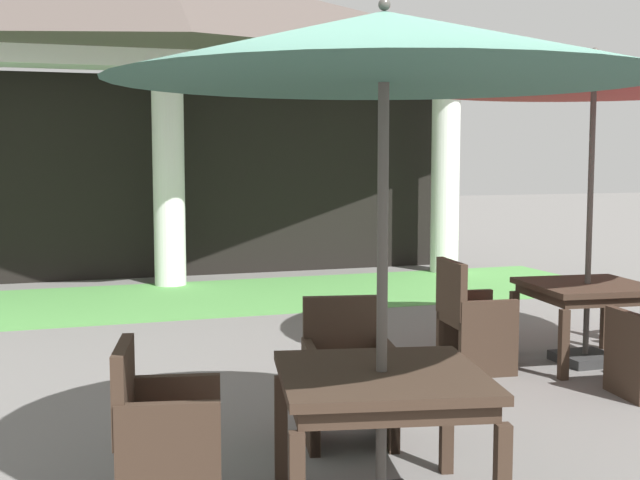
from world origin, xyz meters
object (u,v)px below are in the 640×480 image
(patio_table_near_foreground, at_px, (381,390))
(patio_table_mid_left, at_px, (587,294))
(patio_chair_near_foreground_west, at_px, (164,440))
(patio_chair_mid_left_west, at_px, (472,320))
(patio_umbrella_mid_left, at_px, (594,75))
(patio_umbrella_near_foreground, at_px, (384,50))
(patio_chair_near_foreground_north, at_px, (348,379))

(patio_table_near_foreground, xyz_separation_m, patio_table_mid_left, (2.89, 2.29, -0.02))
(patio_chair_near_foreground_west, xyz_separation_m, patio_table_mid_left, (3.96, 2.07, 0.19))
(patio_table_near_foreground, xyz_separation_m, patio_chair_mid_left_west, (1.83, 2.41, -0.21))
(patio_umbrella_mid_left, bearing_deg, patio_table_near_foreground, -141.60)
(patio_chair_near_foreground_west, height_order, patio_chair_mid_left_west, patio_chair_mid_left_west)
(patio_umbrella_near_foreground, distance_m, patio_chair_near_foreground_west, 2.19)
(patio_umbrella_mid_left, bearing_deg, patio_table_mid_left, 90.00)
(patio_chair_near_foreground_west, xyz_separation_m, patio_chair_mid_left_west, (2.90, 2.19, 0.00))
(patio_table_mid_left, distance_m, patio_umbrella_mid_left, 1.87)
(patio_chair_near_foreground_west, bearing_deg, patio_table_mid_left, 129.21)
(patio_umbrella_near_foreground, distance_m, patio_umbrella_mid_left, 3.69)
(patio_umbrella_near_foreground, height_order, patio_chair_near_foreground_west, patio_umbrella_near_foreground)
(patio_chair_near_foreground_west, bearing_deg, patio_chair_mid_left_west, 138.61)
(patio_umbrella_near_foreground, relative_size, patio_table_mid_left, 2.47)
(patio_table_near_foreground, height_order, patio_umbrella_mid_left, patio_umbrella_mid_left)
(patio_table_mid_left, relative_size, patio_chair_mid_left_west, 1.17)
(patio_chair_near_foreground_west, bearing_deg, patio_umbrella_mid_left, 129.21)
(patio_umbrella_mid_left, distance_m, patio_chair_mid_left_west, 2.32)
(patio_chair_near_foreground_west, distance_m, patio_chair_mid_left_west, 3.63)
(patio_table_near_foreground, bearing_deg, patio_table_mid_left, 38.40)
(patio_table_mid_left, height_order, patio_umbrella_mid_left, patio_umbrella_mid_left)
(patio_umbrella_near_foreground, height_order, patio_chair_mid_left_west, patio_umbrella_near_foreground)
(patio_table_near_foreground, relative_size, patio_umbrella_near_foreground, 0.44)
(patio_umbrella_near_foreground, relative_size, patio_chair_mid_left_west, 2.89)
(patio_chair_near_foreground_north, xyz_separation_m, patio_chair_near_foreground_west, (-1.29, -0.85, 0.02))
(patio_umbrella_mid_left, bearing_deg, patio_umbrella_near_foreground, -141.60)
(patio_table_near_foreground, height_order, patio_chair_near_foreground_west, patio_chair_near_foreground_west)
(patio_umbrella_near_foreground, distance_m, patio_chair_mid_left_west, 3.57)
(patio_chair_near_foreground_west, height_order, patio_umbrella_mid_left, patio_umbrella_mid_left)
(patio_umbrella_near_foreground, bearing_deg, patio_chair_near_foreground_north, 78.44)
(patio_chair_mid_left_west, bearing_deg, patio_chair_near_foreground_west, -46.76)
(patio_table_near_foreground, bearing_deg, patio_chair_mid_left_west, 52.72)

